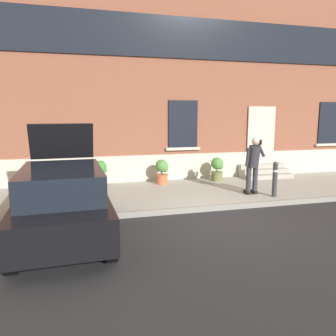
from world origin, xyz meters
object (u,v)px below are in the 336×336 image
object	(u,v)px
bollard_near_person	(275,178)
planter_terracotta	(162,171)
hatchback_car_black	(63,201)
planter_cream	(34,177)
planter_charcoal	(101,172)
planter_olive	(217,168)
person_on_phone	(253,162)

from	to	relation	value
bollard_near_person	planter_terracotta	xyz separation A→B (m)	(-2.78, 2.58, -0.11)
hatchback_car_black	planter_terracotta	size ratio (longest dim) A/B	4.79
planter_cream	hatchback_car_black	bearing A→B (deg)	-74.85
planter_charcoal	planter_olive	world-z (taller)	same
planter_terracotta	planter_olive	world-z (taller)	same
planter_cream	planter_olive	size ratio (longest dim) A/B	1.00
hatchback_car_black	planter_cream	world-z (taller)	hatchback_car_black
planter_olive	planter_charcoal	bearing A→B (deg)	176.51
hatchback_car_black	planter_cream	bearing A→B (deg)	105.15
person_on_phone	planter_cream	xyz separation A→B (m)	(-6.43, 2.12, -0.54)
planter_terracotta	planter_charcoal	bearing A→B (deg)	172.31
bollard_near_person	planter_olive	xyz separation A→B (m)	(-0.70, 2.60, -0.11)
person_on_phone	planter_olive	size ratio (longest dim) A/B	2.03
bollard_near_person	planter_terracotta	bearing A→B (deg)	137.14
bollard_near_person	planter_olive	world-z (taller)	bollard_near_person
hatchback_car_black	planter_olive	size ratio (longest dim) A/B	4.79
planter_charcoal	hatchback_car_black	bearing A→B (deg)	-103.23
bollard_near_person	planter_charcoal	bearing A→B (deg)	149.52
bollard_near_person	person_on_phone	distance (m)	0.77
hatchback_car_black	planter_olive	xyz separation A→B (m)	(5.16, 4.03, -0.19)
hatchback_car_black	bollard_near_person	world-z (taller)	hatchback_car_black
planter_terracotta	planter_olive	distance (m)	2.08
person_on_phone	planter_olive	xyz separation A→B (m)	(-0.20, 2.20, -0.54)
planter_olive	bollard_near_person	bearing A→B (deg)	-74.99
planter_cream	planter_charcoal	world-z (taller)	same
planter_cream	planter_charcoal	distance (m)	2.10
hatchback_car_black	planter_terracotta	xyz separation A→B (m)	(3.09, 4.01, -0.19)
planter_cream	person_on_phone	bearing A→B (deg)	-18.24
planter_olive	hatchback_car_black	bearing A→B (deg)	-142.00
person_on_phone	planter_charcoal	size ratio (longest dim) A/B	2.03
planter_terracotta	planter_olive	size ratio (longest dim) A/B	1.00
planter_cream	planter_charcoal	xyz separation A→B (m)	(2.08, 0.33, 0.00)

